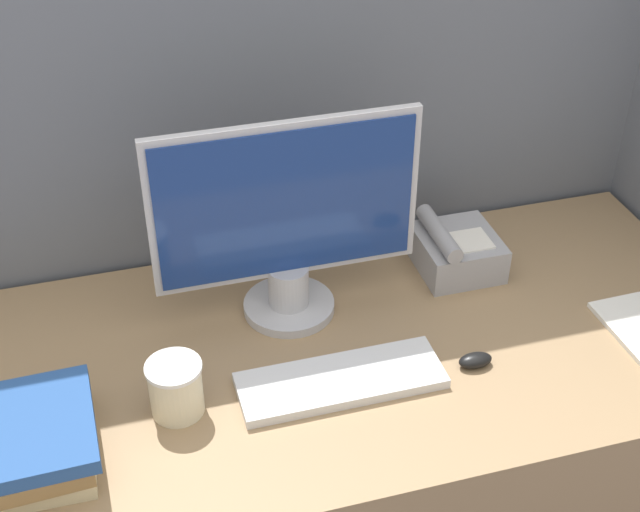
# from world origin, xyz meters

# --- Properties ---
(cubicle_panel_rear) EXTENTS (2.01, 0.04, 1.62)m
(cubicle_panel_rear) POSITION_xyz_m (0.00, 0.78, 0.81)
(cubicle_panel_rear) COLOR slate
(cubicle_panel_rear) RESTS_ON ground_plane
(desk) EXTENTS (1.61, 0.74, 0.74)m
(desk) POSITION_xyz_m (0.00, 0.37, 0.37)
(desk) COLOR #937551
(desk) RESTS_ON ground_plane
(monitor) EXTENTS (0.53, 0.19, 0.43)m
(monitor) POSITION_xyz_m (-0.07, 0.51, 0.94)
(monitor) COLOR #B7B7BC
(monitor) RESTS_ON desk
(keyboard) EXTENTS (0.38, 0.13, 0.02)m
(keyboard) POSITION_xyz_m (-0.04, 0.27, 0.75)
(keyboard) COLOR silver
(keyboard) RESTS_ON desk
(mouse) EXTENTS (0.07, 0.04, 0.03)m
(mouse) POSITION_xyz_m (0.22, 0.25, 0.75)
(mouse) COLOR black
(mouse) RESTS_ON desk
(coffee_cup) EXTENTS (0.10, 0.10, 0.11)m
(coffee_cup) POSITION_xyz_m (-0.34, 0.29, 0.79)
(coffee_cup) COLOR beige
(coffee_cup) RESTS_ON desk
(book_stack) EXTENTS (0.21, 0.26, 0.09)m
(book_stack) POSITION_xyz_m (-0.58, 0.24, 0.78)
(book_stack) COLOR #C6B78C
(book_stack) RESTS_ON desk
(desk_telephone) EXTENTS (0.17, 0.18, 0.12)m
(desk_telephone) POSITION_xyz_m (0.31, 0.55, 0.78)
(desk_telephone) COLOR #99999E
(desk_telephone) RESTS_ON desk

